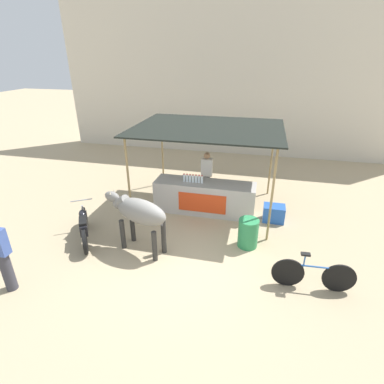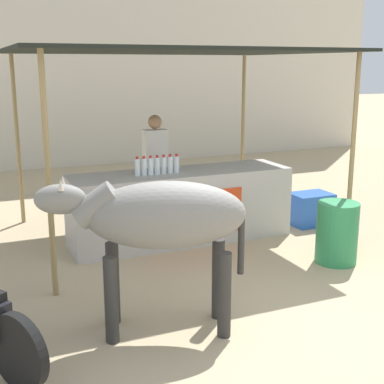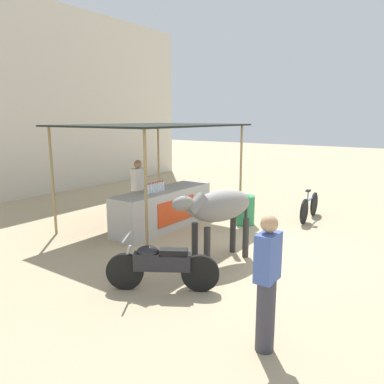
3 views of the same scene
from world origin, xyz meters
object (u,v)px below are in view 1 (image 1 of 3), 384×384
Objects in this scene: cow at (139,212)px; bicycle_leaning at (313,275)px; cooler_box at (274,213)px; passerby_on_street at (2,255)px; water_barrel at (248,233)px; stall_counter at (205,197)px; vendor_behind_counter at (207,176)px; motorcycle_parked at (84,225)px.

cow is 1.11× the size of bicycle_leaning.
cow reaches higher than cooler_box.
cow is 1.12× the size of passerby_on_street.
water_barrel is 0.41× the size of cow.
bicycle_leaning is (3.93, -0.48, -0.69)m from cow.
passerby_on_street is at bearing -142.33° from cooler_box.
passerby_on_street is at bearing -127.73° from stall_counter.
bicycle_leaning is at bearing -50.51° from vendor_behind_counter.
stall_counter reaches higher than motorcycle_parked.
water_barrel is 5.38m from passerby_on_street.
passerby_on_street is (-3.15, -4.94, 0.00)m from vendor_behind_counter.
passerby_on_street reaches higher than stall_counter.
bicycle_leaning is 1.01× the size of passerby_on_street.
motorcycle_parked is (-2.65, -2.94, -0.42)m from vendor_behind_counter.
cooler_box is at bearing -2.70° from stall_counter.
stall_counter is 5.00× the size of cooler_box.
cow is (-1.05, -3.02, 0.18)m from vendor_behind_counter.
cooler_box is 2.75m from bicycle_leaning.
water_barrel is at bearing -114.47° from cooler_box.
passerby_on_street is (-6.04, -1.44, 0.50)m from bicycle_leaning.
vendor_behind_counter is 2.21× the size of water_barrel.
water_barrel is (1.50, -2.28, -0.48)m from vendor_behind_counter.
vendor_behind_counter is 2.77m from water_barrel.
cow is (-2.55, -0.74, 0.66)m from water_barrel.
cow reaches higher than water_barrel.
vendor_behind_counter reaches higher than water_barrel.
water_barrel reaches higher than cooler_box.
cooler_box is at bearing 105.51° from bicycle_leaning.
stall_counter reaches higher than cooler_box.
water_barrel is at bearing -47.39° from stall_counter.
vendor_behind_counter is at bearing 158.42° from cooler_box.
vendor_behind_counter is 0.90× the size of cow.
bicycle_leaning is at bearing -44.52° from stall_counter.
motorcycle_parked is 2.10m from passerby_on_street.
stall_counter reaches higher than water_barrel.
vendor_behind_counter is 1.00× the size of passerby_on_street.
vendor_behind_counter is at bearing 96.84° from stall_counter.
cow is 2.85m from passerby_on_street.
passerby_on_street is (-2.10, -1.92, -0.18)m from cow.
cooler_box is (2.15, -0.85, -0.61)m from vendor_behind_counter.
motorcycle_parked reaches higher than cooler_box.
motorcycle_parked is at bearing -156.44° from cooler_box.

